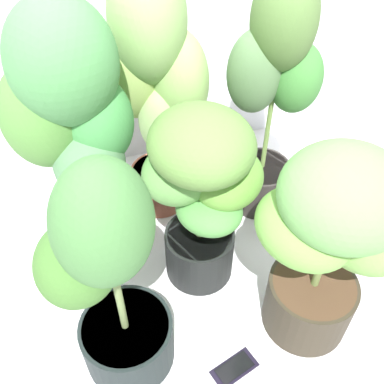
% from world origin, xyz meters
% --- Properties ---
extents(ground_plane, '(8.00, 8.00, 0.00)m').
position_xyz_m(ground_plane, '(0.00, 0.00, 0.00)').
color(ground_plane, silver).
rests_on(ground_plane, ground).
extents(potted_plant_front_left, '(0.37, 0.33, 0.79)m').
position_xyz_m(potted_plant_front_left, '(-0.31, -0.08, 0.42)').
color(potted_plant_front_left, black).
rests_on(potted_plant_front_left, ground).
extents(potted_plant_back_center, '(0.41, 0.32, 0.99)m').
position_xyz_m(potted_plant_back_center, '(-0.02, 0.53, 0.58)').
color(potted_plant_back_center, '#994F3A').
rests_on(potted_plant_back_center, ground).
extents(potted_plant_front_right, '(0.49, 0.41, 0.71)m').
position_xyz_m(potted_plant_front_right, '(0.28, -0.15, 0.43)').
color(potted_plant_front_right, '#2E271D').
rests_on(potted_plant_front_right, ground).
extents(potted_plant_back_left, '(0.45, 0.42, 0.94)m').
position_xyz_m(potted_plant_back_left, '(-0.31, 0.39, 0.56)').
color(potted_plant_back_left, black).
rests_on(potted_plant_back_left, ground).
extents(potted_plant_back_right, '(0.36, 0.26, 0.94)m').
position_xyz_m(potted_plant_back_right, '(0.35, 0.41, 0.53)').
color(potted_plant_back_right, '#2A2523').
rests_on(potted_plant_back_right, ground).
extents(potted_plant_center, '(0.41, 0.37, 0.68)m').
position_xyz_m(potted_plant_center, '(0.02, 0.15, 0.41)').
color(potted_plant_center, black).
rests_on(potted_plant_center, ground).
extents(cell_phone, '(0.16, 0.11, 0.01)m').
position_xyz_m(cell_phone, '(-0.01, -0.23, 0.00)').
color(cell_phone, black).
rests_on(cell_phone, ground).
extents(floor_fan, '(0.21, 0.21, 0.34)m').
position_xyz_m(floor_fan, '(0.65, 0.12, 0.22)').
color(floor_fan, black).
rests_on(floor_fan, ground).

